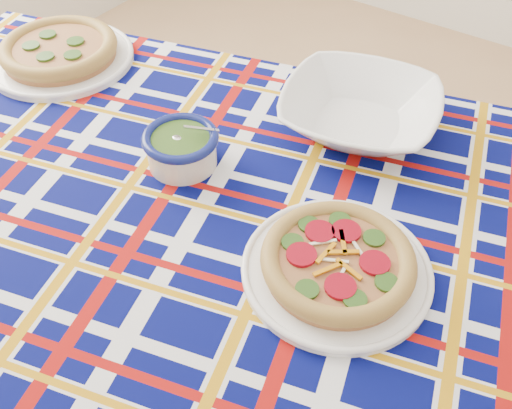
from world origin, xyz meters
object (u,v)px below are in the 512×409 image
Objects in this scene: dining_table at (234,266)px; main_focaccia_plate at (338,261)px; serving_bowl at (360,111)px; pesto_bowl at (181,146)px.

main_focaccia_plate is at bearing -5.41° from dining_table.
serving_bowl is (0.03, 0.39, 0.12)m from dining_table.
dining_table is 6.14× the size of main_focaccia_plate.
pesto_bowl reaches higher than main_focaccia_plate.
serving_bowl is at bearing 112.80° from main_focaccia_plate.
pesto_bowl is 0.46× the size of serving_bowl.
pesto_bowl is at bearing 138.01° from dining_table.
dining_table is at bearing -170.22° from main_focaccia_plate.
serving_bowl is (0.22, 0.29, -0.00)m from pesto_bowl.
serving_bowl reaches higher than dining_table.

